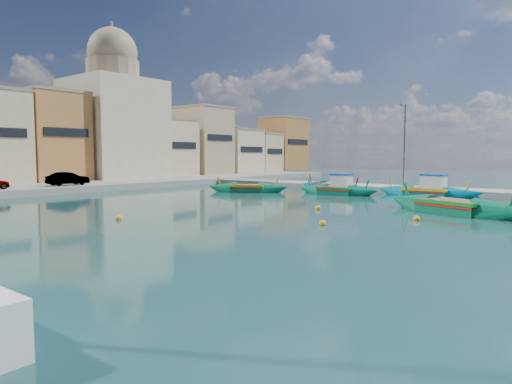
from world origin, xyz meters
TOP-DOWN VIEW (x-y plane):
  - ground at (0.00, 0.00)m, footprint 160.00×160.00m
  - east_quay at (18.00, 0.00)m, footprint 4.00×70.00m
  - north_quay at (0.00, 32.00)m, footprint 80.00×8.00m
  - north_townhouses at (6.68, 39.36)m, footprint 83.20×7.87m
  - church_block at (10.00, 40.00)m, footprint 10.00×10.00m
  - quay_street_lamp at (17.44, 6.00)m, footprint 1.18×0.16m
  - luzzu_turquoise_cabin at (14.53, 2.80)m, footprint 2.27×8.99m
  - luzzu_blue_cabin at (11.75, 9.63)m, footprint 2.25×7.79m
  - luzzu_cyan_mid at (15.00, 11.95)m, footprint 3.89×8.56m
  - luzzu_green at (8.73, 17.28)m, footprint 5.47×7.58m
  - luzzu_blue_south at (4.66, -1.95)m, footprint 5.34×9.86m
  - mooring_buoys at (1.85, 6.22)m, footprint 24.85×20.88m

SIDE VIEW (x-z plane):
  - ground at x=0.00m, z-range 0.00..0.00m
  - mooring_buoys at x=1.85m, z-range -0.10..0.26m
  - east_quay at x=18.00m, z-range 0.00..0.50m
  - luzzu_green at x=8.73m, z-range -0.94..1.46m
  - luzzu_cyan_mid at x=15.00m, z-range -0.97..1.49m
  - luzzu_blue_south at x=4.66m, z-range -1.11..1.69m
  - north_quay at x=0.00m, z-range 0.00..0.60m
  - luzzu_blue_cabin at x=11.75m, z-range -1.03..1.70m
  - luzzu_turquoise_cabin at x=14.53m, z-range -1.09..1.78m
  - quay_street_lamp at x=17.44m, z-range 0.34..8.34m
  - north_townhouses at x=6.68m, z-range -0.10..10.09m
  - church_block at x=10.00m, z-range -1.14..17.96m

